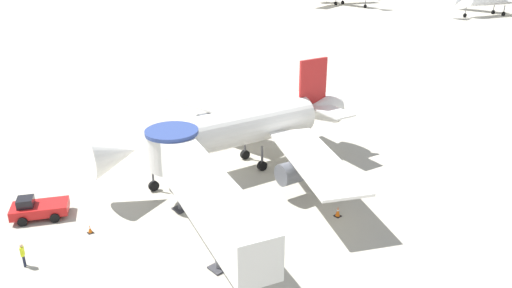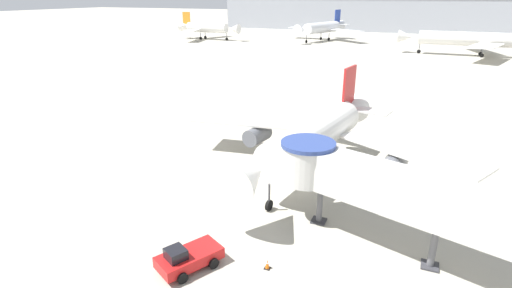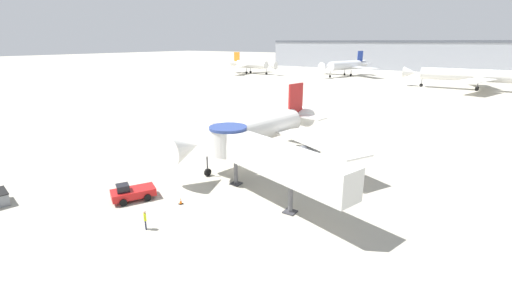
{
  "view_description": "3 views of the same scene",
  "coord_description": "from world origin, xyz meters",
  "px_view_note": "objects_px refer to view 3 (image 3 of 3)",
  "views": [
    {
      "loc": [
        32.89,
        -23.56,
        19.78
      ],
      "look_at": [
        2.53,
        3.61,
        2.95
      ],
      "focal_mm": 35.0,
      "sensor_mm": 36.0,
      "label": 1
    },
    {
      "loc": [
        9.48,
        -31.58,
        16.51
      ],
      "look_at": [
        -5.46,
        3.09,
        2.29
      ],
      "focal_mm": 28.0,
      "sensor_mm": 36.0,
      "label": 2
    },
    {
      "loc": [
        24.37,
        -32.78,
        15.04
      ],
      "look_at": [
        3.7,
        -1.63,
        3.8
      ],
      "focal_mm": 24.0,
      "sensor_mm": 36.0,
      "label": 3
    }
  ],
  "objects_px": {
    "jet_bridge": "(262,154)",
    "traffic_cone_starboard_wing": "(341,174)",
    "traffic_cone_near_nose": "(181,201)",
    "ground_crew_marshaller": "(145,219)",
    "background_jet_blue_tail": "(346,65)",
    "main_airplane": "(258,130)",
    "pushback_tug_red": "(132,192)",
    "background_jet_orange_tail": "(251,64)",
    "background_jet_gold_tail": "(470,75)"
  },
  "relations": [
    {
      "from": "jet_bridge",
      "to": "traffic_cone_starboard_wing",
      "type": "relative_size",
      "value": 21.81
    },
    {
      "from": "traffic_cone_near_nose",
      "to": "ground_crew_marshaller",
      "type": "height_order",
      "value": "ground_crew_marshaller"
    },
    {
      "from": "ground_crew_marshaller",
      "to": "background_jet_blue_tail",
      "type": "height_order",
      "value": "background_jet_blue_tail"
    },
    {
      "from": "traffic_cone_starboard_wing",
      "to": "jet_bridge",
      "type": "bearing_deg",
      "value": -115.54
    },
    {
      "from": "background_jet_blue_tail",
      "to": "traffic_cone_starboard_wing",
      "type": "bearing_deg",
      "value": -52.79
    },
    {
      "from": "main_airplane",
      "to": "background_jet_blue_tail",
      "type": "distance_m",
      "value": 120.24
    },
    {
      "from": "background_jet_blue_tail",
      "to": "ground_crew_marshaller",
      "type": "bearing_deg",
      "value": -59.19
    },
    {
      "from": "ground_crew_marshaller",
      "to": "background_jet_blue_tail",
      "type": "xyz_separation_m",
      "value": [
        -31.48,
        136.9,
        3.79
      ]
    },
    {
      "from": "pushback_tug_red",
      "to": "background_jet_blue_tail",
      "type": "relative_size",
      "value": 0.15
    },
    {
      "from": "jet_bridge",
      "to": "background_jet_orange_tail",
      "type": "height_order",
      "value": "background_jet_orange_tail"
    },
    {
      "from": "traffic_cone_starboard_wing",
      "to": "traffic_cone_near_nose",
      "type": "distance_m",
      "value": 18.46
    },
    {
      "from": "jet_bridge",
      "to": "main_airplane",
      "type": "bearing_deg",
      "value": 142.56
    },
    {
      "from": "traffic_cone_near_nose",
      "to": "background_jet_blue_tail",
      "type": "bearing_deg",
      "value": 103.03
    },
    {
      "from": "jet_bridge",
      "to": "ground_crew_marshaller",
      "type": "relative_size",
      "value": 10.57
    },
    {
      "from": "jet_bridge",
      "to": "traffic_cone_near_nose",
      "type": "height_order",
      "value": "jet_bridge"
    },
    {
      "from": "background_jet_gold_tail",
      "to": "jet_bridge",
      "type": "bearing_deg",
      "value": -6.88
    },
    {
      "from": "pushback_tug_red",
      "to": "main_airplane",
      "type": "bearing_deg",
      "value": 106.27
    },
    {
      "from": "ground_crew_marshaller",
      "to": "background_jet_orange_tail",
      "type": "distance_m",
      "value": 143.91
    },
    {
      "from": "pushback_tug_red",
      "to": "traffic_cone_near_nose",
      "type": "relative_size",
      "value": 7.01
    },
    {
      "from": "pushback_tug_red",
      "to": "traffic_cone_near_nose",
      "type": "height_order",
      "value": "pushback_tug_red"
    },
    {
      "from": "jet_bridge",
      "to": "background_jet_blue_tail",
      "type": "xyz_separation_m",
      "value": [
        -36.35,
        126.49,
        0.18
      ]
    },
    {
      "from": "traffic_cone_starboard_wing",
      "to": "traffic_cone_near_nose",
      "type": "bearing_deg",
      "value": -124.49
    },
    {
      "from": "pushback_tug_red",
      "to": "background_jet_blue_tail",
      "type": "height_order",
      "value": "background_jet_blue_tail"
    },
    {
      "from": "background_jet_orange_tail",
      "to": "background_jet_blue_tail",
      "type": "bearing_deg",
      "value": -69.05
    },
    {
      "from": "traffic_cone_near_nose",
      "to": "background_jet_blue_tail",
      "type": "height_order",
      "value": "background_jet_blue_tail"
    },
    {
      "from": "main_airplane",
      "to": "traffic_cone_starboard_wing",
      "type": "height_order",
      "value": "main_airplane"
    },
    {
      "from": "background_jet_gold_tail",
      "to": "ground_crew_marshaller",
      "type": "bearing_deg",
      "value": -8.66
    },
    {
      "from": "jet_bridge",
      "to": "ground_crew_marshaller",
      "type": "bearing_deg",
      "value": -97.92
    },
    {
      "from": "main_airplane",
      "to": "ground_crew_marshaller",
      "type": "relative_size",
      "value": 17.69
    },
    {
      "from": "main_airplane",
      "to": "traffic_cone_starboard_wing",
      "type": "xyz_separation_m",
      "value": [
        11.66,
        -0.17,
        -3.54
      ]
    },
    {
      "from": "pushback_tug_red",
      "to": "background_jet_orange_tail",
      "type": "distance_m",
      "value": 138.49
    },
    {
      "from": "ground_crew_marshaller",
      "to": "background_jet_gold_tail",
      "type": "distance_m",
      "value": 115.98
    },
    {
      "from": "pushback_tug_red",
      "to": "background_jet_orange_tail",
      "type": "height_order",
      "value": "background_jet_orange_tail"
    },
    {
      "from": "pushback_tug_red",
      "to": "ground_crew_marshaller",
      "type": "xyz_separation_m",
      "value": [
        5.65,
        -3.0,
        0.21
      ]
    },
    {
      "from": "pushback_tug_red",
      "to": "background_jet_orange_tail",
      "type": "bearing_deg",
      "value": 147.18
    },
    {
      "from": "main_airplane",
      "to": "background_jet_blue_tail",
      "type": "bearing_deg",
      "value": 113.53
    },
    {
      "from": "background_jet_blue_tail",
      "to": "background_jet_gold_tail",
      "type": "relative_size",
      "value": 0.82
    },
    {
      "from": "ground_crew_marshaller",
      "to": "traffic_cone_starboard_wing",
      "type": "bearing_deg",
      "value": -84.06
    },
    {
      "from": "jet_bridge",
      "to": "traffic_cone_starboard_wing",
      "type": "bearing_deg",
      "value": 81.64
    },
    {
      "from": "pushback_tug_red",
      "to": "traffic_cone_starboard_wing",
      "type": "relative_size",
      "value": 5.6
    },
    {
      "from": "jet_bridge",
      "to": "background_jet_orange_tail",
      "type": "distance_m",
      "value": 137.76
    },
    {
      "from": "pushback_tug_red",
      "to": "background_jet_gold_tail",
      "type": "height_order",
      "value": "background_jet_gold_tail"
    },
    {
      "from": "traffic_cone_near_nose",
      "to": "background_jet_gold_tail",
      "type": "height_order",
      "value": "background_jet_gold_tail"
    },
    {
      "from": "jet_bridge",
      "to": "pushback_tug_red",
      "type": "distance_m",
      "value": 13.43
    },
    {
      "from": "jet_bridge",
      "to": "pushback_tug_red",
      "type": "xyz_separation_m",
      "value": [
        -10.52,
        -7.41,
        -3.82
      ]
    },
    {
      "from": "background_jet_orange_tail",
      "to": "background_jet_gold_tail",
      "type": "distance_m",
      "value": 91.55
    },
    {
      "from": "traffic_cone_starboard_wing",
      "to": "background_jet_blue_tail",
      "type": "bearing_deg",
      "value": 109.35
    },
    {
      "from": "jet_bridge",
      "to": "background_jet_blue_tail",
      "type": "height_order",
      "value": "background_jet_blue_tail"
    },
    {
      "from": "traffic_cone_near_nose",
      "to": "ground_crew_marshaller",
      "type": "xyz_separation_m",
      "value": [
        0.94,
        -4.91,
        0.66
      ]
    },
    {
      "from": "background_jet_orange_tail",
      "to": "pushback_tug_red",
      "type": "bearing_deg",
      "value": -147.13
    }
  ]
}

